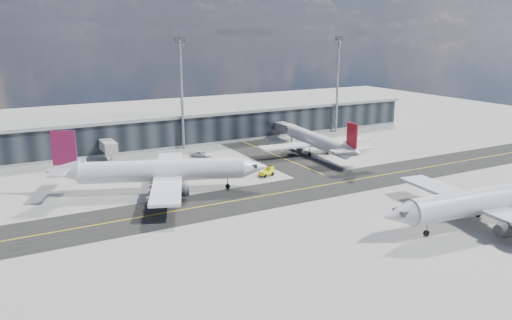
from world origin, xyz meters
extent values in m
plane|color=gray|center=(0.00, 0.00, 0.00)|extent=(300.00, 300.00, 0.00)
cube|color=black|center=(0.00, 4.00, 0.01)|extent=(180.00, 14.00, 0.02)
cube|color=black|center=(18.00, 35.00, 0.01)|extent=(14.00, 50.00, 0.02)
cube|color=yellow|center=(0.00, 4.00, 0.03)|extent=(180.00, 0.25, 0.01)
cube|color=yellow|center=(18.00, 35.00, 0.03)|extent=(0.25, 50.00, 0.01)
cube|color=black|center=(0.00, 55.00, 4.00)|extent=(150.00, 12.00, 8.00)
cube|color=gray|center=(0.00, 55.00, 8.40)|extent=(152.00, 13.00, 0.80)
cube|color=gray|center=(0.00, 55.00, 0.40)|extent=(150.00, 12.20, 0.80)
cube|color=gray|center=(-20.00, 47.00, 3.50)|extent=(3.00, 10.00, 2.40)
cylinder|color=gray|center=(-20.00, 42.00, 1.20)|extent=(0.60, 0.60, 2.40)
cube|color=gray|center=(30.00, 47.00, 3.50)|extent=(3.00, 10.00, 2.40)
cylinder|color=gray|center=(30.00, 42.00, 1.20)|extent=(0.60, 0.60, 2.40)
cylinder|color=gray|center=(0.00, 48.00, 14.00)|extent=(0.70, 0.70, 28.00)
cube|color=#2D2D30|center=(0.00, 48.00, 28.20)|extent=(2.50, 0.50, 1.40)
cylinder|color=gray|center=(50.00, 48.00, 14.00)|extent=(0.70, 0.70, 28.00)
cube|color=#2D2D30|center=(50.00, 48.00, 28.20)|extent=(2.50, 0.50, 1.40)
cylinder|color=white|center=(-16.23, 15.83, 4.19)|extent=(30.85, 15.04, 4.19)
cone|color=white|center=(0.41, 9.53, 4.19)|extent=(6.38, 5.77, 4.19)
cone|color=white|center=(-33.35, 22.32, 4.81)|extent=(7.36, 6.14, 4.19)
cube|color=white|center=(-15.25, 15.46, 3.14)|extent=(17.50, 35.13, 0.52)
cylinder|color=#2D2D30|center=(-12.04, 20.97, 1.99)|extent=(4.96, 3.81, 2.41)
cylinder|color=#2D2D30|center=(-16.49, 9.22, 1.99)|extent=(4.96, 3.81, 2.41)
cube|color=#B9BBBE|center=(-12.04, 20.97, 2.83)|extent=(2.11, 1.13, 0.84)
cube|color=#B9BBBE|center=(-16.49, 9.22, 2.83)|extent=(2.11, 1.13, 0.84)
cube|color=#641347|center=(-32.86, 22.14, 9.21)|extent=(4.28, 2.00, 6.49)
cube|color=white|center=(-33.35, 22.32, 5.44)|extent=(7.19, 12.78, 0.37)
cube|color=#2D2D30|center=(-0.07, 9.72, 4.61)|extent=(2.77, 2.89, 0.73)
cylinder|color=gray|center=(-4.48, 11.39, 1.26)|extent=(0.32, 0.32, 2.09)
cylinder|color=black|center=(-4.48, 11.39, 0.47)|extent=(1.01, 0.68, 0.94)
cylinder|color=black|center=(-16.09, 19.14, 0.58)|extent=(1.26, 0.90, 1.15)
cylinder|color=black|center=(-18.32, 13.27, 0.58)|extent=(1.26, 0.90, 1.15)
cylinder|color=white|center=(27.54, 26.23, 3.55)|extent=(6.06, 26.83, 3.55)
cone|color=white|center=(28.98, 41.24, 3.55)|extent=(3.95, 4.75, 3.55)
cone|color=white|center=(26.07, 10.77, 4.08)|extent=(4.04, 5.64, 3.55)
cube|color=white|center=(27.63, 27.11, 2.66)|extent=(30.45, 7.28, 0.44)
cylinder|color=#2D2D30|center=(22.41, 28.50, 1.69)|extent=(2.39, 3.90, 2.04)
cylinder|color=#2D2D30|center=(33.01, 27.49, 1.69)|extent=(2.39, 3.90, 2.04)
cube|color=#B9BBBE|center=(22.41, 28.50, 2.40)|extent=(0.52, 1.80, 0.71)
cube|color=#B9BBBE|center=(33.01, 27.49, 2.40)|extent=(0.52, 1.80, 0.71)
cube|color=#A40B1B|center=(26.11, 11.21, 7.81)|extent=(0.75, 3.75, 5.50)
cube|color=white|center=(26.07, 10.77, 4.61)|extent=(10.83, 3.49, 0.31)
cube|color=#2D2D30|center=(28.93, 40.80, 3.90)|extent=(2.11, 1.95, 0.62)
cylinder|color=gray|center=(28.55, 36.82, 1.06)|extent=(0.23, 0.23, 1.77)
cylinder|color=black|center=(28.55, 36.82, 0.40)|extent=(0.39, 0.82, 0.80)
cylinder|color=black|center=(24.81, 25.60, 0.49)|extent=(0.53, 1.01, 0.98)
cylinder|color=black|center=(30.11, 25.09, 0.49)|extent=(0.53, 1.01, 0.98)
cylinder|color=#B9BBBE|center=(24.27, -25.77, 4.18)|extent=(31.59, 7.28, 4.18)
cone|color=#B9BBBE|center=(6.60, -24.00, 4.18)|extent=(5.61, 4.68, 4.18)
cube|color=#B9BBBE|center=(23.23, -25.66, 3.13)|extent=(8.73, 35.85, 0.52)
cylinder|color=#2D2D30|center=(22.82, -19.32, 1.98)|extent=(4.60, 2.83, 2.40)
cube|color=#B9BBBE|center=(22.82, -19.32, 2.82)|extent=(2.12, 0.62, 0.84)
cube|color=#2D2D30|center=(7.12, -24.05, 4.59)|extent=(2.31, 2.49, 0.73)
cylinder|color=gray|center=(11.80, -24.52, 1.25)|extent=(0.27, 0.27, 2.09)
cylinder|color=black|center=(11.80, -24.52, 0.47)|extent=(0.97, 0.46, 0.94)
cylinder|color=black|center=(25.00, -28.99, 0.57)|extent=(1.20, 0.63, 1.15)
cylinder|color=black|center=(25.62, -22.75, 0.57)|extent=(1.20, 0.63, 1.15)
cube|color=#FCEE0D|center=(6.61, 15.41, 0.85)|extent=(3.70, 2.51, 0.79)
cube|color=#FCEE0D|center=(7.58, 15.71, 1.58)|extent=(1.62, 1.77, 1.01)
cube|color=black|center=(7.58, 15.71, 1.97)|extent=(1.49, 1.68, 0.28)
cylinder|color=black|center=(7.47, 16.44, 0.39)|extent=(0.84, 0.50, 0.79)
cylinder|color=black|center=(7.90, 15.04, 0.39)|extent=(0.84, 0.50, 0.79)
cylinder|color=black|center=(5.32, 15.78, 0.39)|extent=(0.84, 0.50, 0.79)
cylinder|color=black|center=(5.75, 14.38, 0.39)|extent=(0.84, 0.50, 0.79)
imported|color=white|center=(0.81, 37.93, 0.74)|extent=(5.22, 5.67, 1.47)
camera|label=1|loc=(-44.52, -74.07, 29.98)|focal=35.00mm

